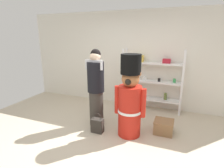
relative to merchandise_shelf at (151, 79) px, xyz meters
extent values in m
plane|color=beige|center=(-0.59, -1.98, -0.83)|extent=(6.40, 6.40, 0.00)
cube|color=silver|center=(-0.59, 0.22, 0.47)|extent=(6.40, 0.12, 2.60)
cube|color=white|center=(-0.74, -0.15, -0.02)|extent=(0.05, 0.05, 1.61)
cube|color=white|center=(0.76, -0.15, -0.02)|extent=(0.05, 0.05, 1.61)
cube|color=white|center=(-0.74, 0.15, -0.02)|extent=(0.05, 0.05, 1.61)
cube|color=white|center=(0.76, 0.15, -0.02)|extent=(0.05, 0.05, 1.61)
cube|color=white|center=(0.01, 0.00, -0.54)|extent=(1.50, 0.30, 0.04)
cube|color=white|center=(0.01, 0.00, -0.06)|extent=(1.50, 0.30, 0.04)
cube|color=white|center=(0.01, 0.00, 0.43)|extent=(1.50, 0.30, 0.04)
cylinder|color=yellow|center=(-0.55, -0.02, 0.01)|extent=(0.09, 0.09, 0.10)
cylinder|color=white|center=(-0.18, -0.01, 0.02)|extent=(0.09, 0.09, 0.11)
cylinder|color=black|center=(0.20, -0.01, 0.01)|extent=(0.07, 0.07, 0.08)
cylinder|color=green|center=(0.57, 0.03, 0.01)|extent=(0.07, 0.07, 0.10)
cylinder|color=#B27226|center=(-0.37, 0.00, -0.41)|extent=(0.06, 0.06, 0.22)
cylinder|color=#596B33|center=(0.38, 0.02, -0.43)|extent=(0.08, 0.08, 0.18)
cube|color=gold|center=(-0.33, 0.00, 0.53)|extent=(0.19, 0.15, 0.17)
cube|color=#B21E2D|center=(0.35, 0.00, 0.50)|extent=(0.19, 0.15, 0.11)
cylinder|color=red|center=(-0.17, -1.48, -0.32)|extent=(0.45, 0.45, 1.02)
cylinder|color=white|center=(-0.17, -1.48, -0.31)|extent=(0.47, 0.47, 0.05)
sphere|color=#A8673D|center=(-0.17, -1.48, 0.33)|extent=(0.33, 0.33, 0.33)
sphere|color=#A8673D|center=(-0.31, -1.48, 0.44)|extent=(0.12, 0.12, 0.12)
sphere|color=#A8673D|center=(-0.02, -1.48, 0.44)|extent=(0.12, 0.12, 0.12)
cylinder|color=black|center=(-0.17, -1.48, 0.60)|extent=(0.38, 0.38, 0.37)
cylinder|color=red|center=(-0.42, -1.48, -0.12)|extent=(0.11, 0.11, 0.56)
cylinder|color=red|center=(0.09, -1.48, -0.12)|extent=(0.11, 0.11, 0.56)
sphere|color=black|center=(-0.17, -1.63, 0.30)|extent=(0.12, 0.12, 0.12)
cylinder|color=#38332D|center=(-0.97, -1.33, -0.44)|extent=(0.30, 0.30, 0.77)
cylinder|color=black|center=(-0.97, -1.33, 0.27)|extent=(0.36, 0.36, 0.64)
sphere|color=beige|center=(-0.97, -1.33, 0.69)|extent=(0.23, 0.23, 0.23)
cube|color=silver|center=(-0.97, -1.40, 0.54)|extent=(0.38, 0.04, 0.20)
sphere|color=black|center=(-0.97, -1.31, 0.74)|extent=(0.21, 0.21, 0.21)
cube|color=#332D28|center=(-0.80, -1.64, -0.68)|extent=(0.24, 0.15, 0.29)
torus|color=#332D28|center=(-0.80, -1.64, -0.50)|extent=(0.18, 0.01, 0.18)
cube|color=olive|center=(0.48, -1.16, -0.71)|extent=(0.37, 0.34, 0.25)
cube|color=olive|center=(0.48, -1.16, -0.57)|extent=(0.38, 0.36, 0.02)
camera|label=1|loc=(0.69, -4.59, 1.10)|focal=28.35mm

